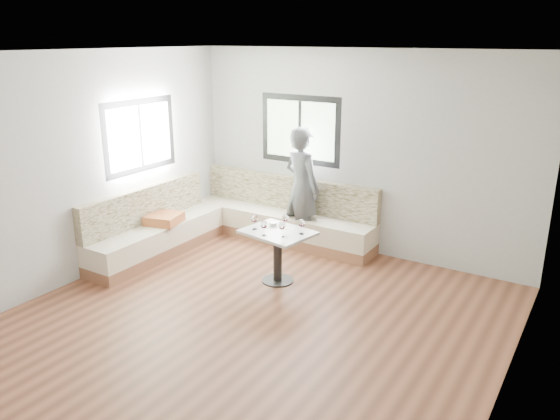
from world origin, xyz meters
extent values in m
cube|color=brown|center=(0.00, 0.00, 0.00)|extent=(5.00, 5.00, 0.01)
cube|color=white|center=(0.00, 0.00, 2.80)|extent=(5.00, 5.00, 0.01)
cube|color=#B7B7B2|center=(0.00, 2.50, 1.40)|extent=(5.00, 0.01, 2.80)
cube|color=#B7B7B2|center=(0.00, -2.50, 1.40)|extent=(5.00, 0.01, 2.80)
cube|color=#B7B7B2|center=(-2.50, 0.00, 1.40)|extent=(0.01, 5.00, 2.80)
cube|color=#B7B7B2|center=(2.50, 0.00, 1.40)|extent=(0.01, 5.00, 2.80)
cube|color=black|center=(-0.90, 2.49, 1.65)|extent=(1.30, 0.02, 1.00)
cube|color=black|center=(-2.49, 0.90, 1.65)|extent=(0.02, 1.30, 1.00)
cube|color=brown|center=(-1.05, 2.23, 0.08)|extent=(2.90, 0.55, 0.16)
cube|color=beige|center=(-1.05, 2.23, 0.30)|extent=(2.90, 0.55, 0.29)
cube|color=beige|center=(-1.05, 2.43, 0.70)|extent=(2.90, 0.14, 0.50)
cube|color=brown|center=(-2.23, 0.82, 0.08)|extent=(0.55, 2.25, 0.16)
cube|color=beige|center=(-2.23, 0.82, 0.30)|extent=(0.55, 2.25, 0.29)
cube|color=beige|center=(-2.43, 0.82, 0.70)|extent=(0.14, 2.25, 0.50)
cube|color=#AB5530|center=(-2.17, 0.92, 0.52)|extent=(0.53, 0.53, 0.13)
cylinder|color=black|center=(-0.33, 0.98, 0.01)|extent=(0.40, 0.40, 0.02)
cylinder|color=black|center=(-0.33, 0.98, 0.32)|extent=(0.11, 0.11, 0.63)
cube|color=silver|center=(-0.33, 0.98, 0.65)|extent=(0.91, 0.76, 0.04)
imported|color=#4A4C50|center=(-0.69, 2.19, 0.88)|extent=(0.74, 0.61, 1.76)
cylinder|color=white|center=(-0.50, 1.13, 0.69)|extent=(0.10, 0.10, 0.04)
sphere|color=black|center=(-0.48, 1.14, 0.70)|extent=(0.02, 0.02, 0.02)
sphere|color=black|center=(-0.51, 1.14, 0.70)|extent=(0.02, 0.02, 0.02)
sphere|color=black|center=(-0.49, 1.11, 0.70)|extent=(0.02, 0.02, 0.02)
cylinder|color=white|center=(-0.61, 0.89, 0.67)|extent=(0.06, 0.06, 0.01)
cylinder|color=white|center=(-0.61, 0.89, 0.71)|extent=(0.01, 0.01, 0.08)
ellipsoid|color=white|center=(-0.61, 0.89, 0.80)|extent=(0.08, 0.08, 0.10)
cylinder|color=#4F030F|center=(-0.61, 0.89, 0.78)|extent=(0.06, 0.06, 0.02)
cylinder|color=white|center=(-0.39, 0.76, 0.67)|extent=(0.06, 0.06, 0.01)
cylinder|color=white|center=(-0.39, 0.76, 0.71)|extent=(0.01, 0.01, 0.08)
ellipsoid|color=white|center=(-0.39, 0.76, 0.80)|extent=(0.08, 0.08, 0.10)
cylinder|color=#4F030F|center=(-0.39, 0.76, 0.78)|extent=(0.06, 0.06, 0.02)
cylinder|color=white|center=(-0.19, 0.85, 0.67)|extent=(0.06, 0.06, 0.01)
cylinder|color=white|center=(-0.19, 0.85, 0.71)|extent=(0.01, 0.01, 0.08)
ellipsoid|color=white|center=(-0.19, 0.85, 0.80)|extent=(0.08, 0.08, 0.10)
cylinder|color=#4F030F|center=(-0.19, 0.85, 0.78)|extent=(0.06, 0.06, 0.02)
cylinder|color=white|center=(-0.30, 1.11, 0.67)|extent=(0.06, 0.06, 0.01)
cylinder|color=white|center=(-0.30, 1.11, 0.71)|extent=(0.01, 0.01, 0.08)
ellipsoid|color=white|center=(-0.30, 1.11, 0.80)|extent=(0.08, 0.08, 0.10)
cylinder|color=#4F030F|center=(-0.30, 1.11, 0.78)|extent=(0.06, 0.06, 0.02)
cylinder|color=white|center=(-0.03, 1.05, 0.67)|extent=(0.06, 0.06, 0.01)
cylinder|color=white|center=(-0.03, 1.05, 0.71)|extent=(0.01, 0.01, 0.08)
ellipsoid|color=white|center=(-0.03, 1.05, 0.80)|extent=(0.08, 0.08, 0.10)
cylinder|color=#4F030F|center=(-0.03, 1.05, 0.78)|extent=(0.06, 0.06, 0.02)
camera|label=1|loc=(3.02, -4.32, 2.94)|focal=35.00mm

